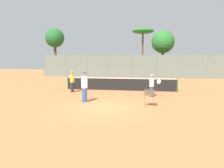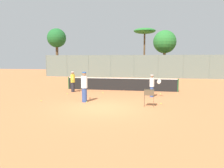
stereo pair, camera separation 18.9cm
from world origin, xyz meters
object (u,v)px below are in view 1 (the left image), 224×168
(tennis_net, at_px, (120,84))
(ball_cart, at_px, (149,94))
(player_yellow_shirt, at_px, (72,81))
(player_white_outfit, at_px, (84,87))
(player_red_cap, at_px, (152,85))

(tennis_net, height_order, ball_cart, tennis_net)
(player_yellow_shirt, bearing_deg, tennis_net, 91.48)
(player_white_outfit, bearing_deg, player_yellow_shirt, -4.72)
(tennis_net, distance_m, ball_cart, 6.45)
(player_white_outfit, relative_size, ball_cart, 1.97)
(player_white_outfit, height_order, player_red_cap, player_white_outfit)
(tennis_net, height_order, player_yellow_shirt, player_yellow_shirt)
(player_white_outfit, height_order, player_yellow_shirt, player_white_outfit)
(player_red_cap, xyz_separation_m, ball_cart, (-0.15, -3.15, -0.10))
(tennis_net, bearing_deg, player_yellow_shirt, -156.77)
(player_red_cap, xyz_separation_m, player_yellow_shirt, (-6.34, 1.21, 0.04))
(player_yellow_shirt, height_order, ball_cart, player_yellow_shirt)
(player_red_cap, distance_m, ball_cart, 3.16)
(tennis_net, relative_size, player_red_cap, 6.02)
(player_white_outfit, distance_m, player_yellow_shirt, 4.42)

